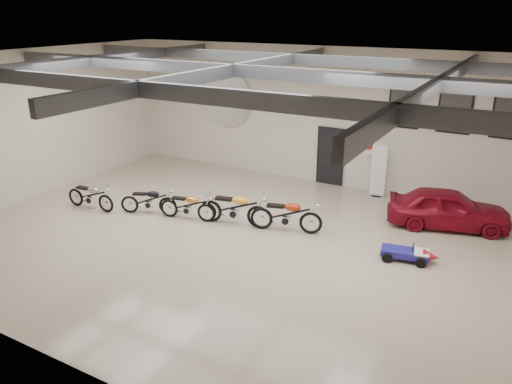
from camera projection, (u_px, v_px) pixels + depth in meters
The scene contains 19 objects.
floor at pixel (235, 241), 14.19m from camera, with size 16.00×12.00×0.01m, color tan.
ceiling at pixel (233, 60), 12.46m from camera, with size 16.00×12.00×0.01m, color gray.
back_wall at pixel (320, 117), 18.23m from camera, with size 16.00×0.02×5.00m, color beige.
left_wall at pixel (34, 124), 16.99m from camera, with size 0.02×12.00×5.00m, color beige.
ceiling_beams at pixel (233, 70), 12.54m from camera, with size 15.80×11.80×0.32m, color #505257, non-canonical shape.
door at pixel (330, 157), 18.46m from camera, with size 0.92×0.08×2.10m, color black.
logo_plaque at pixel (227, 99), 19.92m from camera, with size 2.30×0.06×1.16m, color silver, non-canonical shape.
poster_left at pixel (404, 108), 16.61m from camera, with size 1.05×0.08×1.35m, color black, non-canonical shape.
poster_mid at pixel (455, 113), 15.88m from camera, with size 1.05×0.08×1.35m, color black, non-canonical shape.
poster_right at pixel (510, 118), 15.15m from camera, with size 1.05×0.08×1.35m, color black, non-canonical shape.
oil_sign at pixel (369, 145), 17.60m from camera, with size 0.72×0.10×0.72m, color white, non-canonical shape.
banner_stand at pixel (378, 171), 17.24m from camera, with size 0.51×0.20×1.87m, color white, non-canonical shape.
motorcycle_silver at pixel (90, 195), 16.30m from camera, with size 1.85×0.57×0.96m, color silver, non-canonical shape.
motorcycle_black at pixel (148, 200), 15.94m from camera, with size 1.78×0.55×0.92m, color silver, non-canonical shape.
motorcycle_gold at pixel (187, 205), 15.49m from camera, with size 1.80×0.56×0.94m, color silver, non-canonical shape.
motorcycle_yellow at pixel (234, 207), 15.08m from camera, with size 2.17×0.67×1.13m, color silver, non-canonical shape.
motorcycle_red at pixel (286, 214), 14.62m from camera, with size 2.10×0.65×1.09m, color silver, non-canonical shape.
go_kart at pixel (410, 251), 12.99m from camera, with size 1.49×0.67×0.54m, color navy, non-canonical shape.
vintage_car at pixel (448, 208), 14.91m from camera, with size 3.52×1.42×1.20m, color maroon.
Camera 1 is at (6.78, -10.90, 6.22)m, focal length 35.00 mm.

